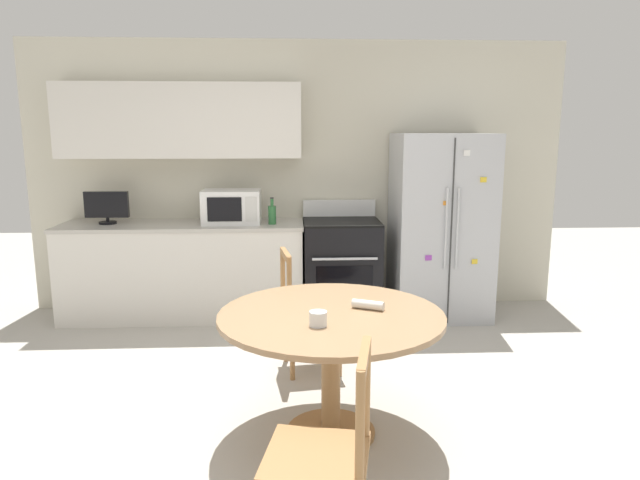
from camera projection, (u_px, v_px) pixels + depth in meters
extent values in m
plane|color=#B2ADA3|center=(305.00, 439.00, 3.29)|extent=(14.00, 14.00, 0.00)
cube|color=beige|center=(297.00, 177.00, 5.64)|extent=(5.20, 0.10, 2.60)
cube|color=silver|center=(180.00, 121.00, 5.27)|extent=(2.23, 0.34, 0.68)
cube|color=silver|center=(184.00, 272.00, 5.40)|extent=(2.23, 0.62, 0.86)
cube|color=#B7B2A8|center=(182.00, 225.00, 5.31)|extent=(2.26, 0.64, 0.03)
cube|color=#B2B5BA|center=(440.00, 226.00, 5.37)|extent=(0.88, 0.72, 1.73)
cube|color=#333333|center=(451.00, 233.00, 5.01)|extent=(0.01, 0.01, 1.66)
cylinder|color=silver|center=(446.00, 229.00, 4.99)|extent=(0.02, 0.02, 0.72)
cylinder|color=silver|center=(457.00, 229.00, 4.99)|extent=(0.02, 0.02, 0.72)
cube|color=yellow|center=(475.00, 262.00, 5.07)|extent=(0.05, 0.01, 0.04)
cube|color=orange|center=(446.00, 203.00, 4.95)|extent=(0.04, 0.01, 0.04)
cube|color=yellow|center=(483.00, 180.00, 4.93)|extent=(0.06, 0.01, 0.04)
cube|color=white|center=(467.00, 153.00, 4.88)|extent=(0.06, 0.02, 0.05)
cube|color=purple|center=(428.00, 258.00, 5.04)|extent=(0.06, 0.01, 0.05)
cube|color=black|center=(341.00, 269.00, 5.44)|extent=(0.71, 0.64, 0.90)
cube|color=black|center=(344.00, 287.00, 5.14)|extent=(0.51, 0.01, 0.40)
cylinder|color=silver|center=(345.00, 259.00, 5.06)|extent=(0.58, 0.02, 0.02)
cube|color=black|center=(342.00, 222.00, 5.35)|extent=(0.71, 0.64, 0.02)
cube|color=white|center=(339.00, 208.00, 5.62)|extent=(0.71, 0.06, 0.16)
cube|color=white|center=(232.00, 207.00, 5.30)|extent=(0.53, 0.36, 0.31)
cube|color=black|center=(224.00, 209.00, 5.11)|extent=(0.31, 0.01, 0.22)
cube|color=silver|center=(251.00, 209.00, 5.13)|extent=(0.11, 0.01, 0.22)
cylinder|color=black|center=(108.00, 223.00, 5.29)|extent=(0.16, 0.16, 0.02)
cylinder|color=black|center=(108.00, 220.00, 5.28)|extent=(0.03, 0.03, 0.04)
cube|color=black|center=(107.00, 204.00, 5.26)|extent=(0.40, 0.05, 0.24)
cylinder|color=#2D6B38|center=(272.00, 215.00, 5.25)|extent=(0.07, 0.07, 0.17)
cylinder|color=#2D6B38|center=(272.00, 202.00, 5.23)|extent=(0.03, 0.03, 0.07)
cylinder|color=#262626|center=(272.00, 198.00, 5.22)|extent=(0.03, 0.03, 0.01)
cylinder|color=#997551|center=(331.00, 316.00, 3.21)|extent=(1.28, 1.28, 0.03)
cylinder|color=#9E7042|center=(331.00, 375.00, 3.28)|extent=(0.11, 0.11, 0.68)
cylinder|color=#9E7042|center=(331.00, 431.00, 3.35)|extent=(0.52, 0.52, 0.03)
cube|color=#9E7042|center=(317.00, 458.00, 2.34)|extent=(0.49, 0.49, 0.04)
cylinder|color=#9E7042|center=(285.00, 479.00, 2.58)|extent=(0.04, 0.04, 0.41)
cylinder|color=#9E7042|center=(360.00, 428.00, 2.10)|extent=(0.04, 0.04, 0.45)
cylinder|color=#9E7042|center=(366.00, 387.00, 2.44)|extent=(0.04, 0.04, 0.45)
cube|color=#9E7042|center=(364.00, 357.00, 2.23)|extent=(0.10, 0.34, 0.04)
cube|color=#9E7042|center=(312.00, 313.00, 4.19)|extent=(0.48, 0.48, 0.04)
cylinder|color=#9E7042|center=(330.00, 333.00, 4.44)|extent=(0.04, 0.04, 0.41)
cylinder|color=#9E7042|center=(340.00, 349.00, 4.10)|extent=(0.04, 0.04, 0.41)
cylinder|color=#9E7042|center=(286.00, 336.00, 4.37)|extent=(0.04, 0.04, 0.41)
cylinder|color=#9E7042|center=(292.00, 352.00, 4.04)|extent=(0.04, 0.04, 0.41)
cylinder|color=#9E7042|center=(283.00, 276.00, 4.28)|extent=(0.04, 0.04, 0.45)
cylinder|color=#9E7042|center=(289.00, 289.00, 3.95)|extent=(0.04, 0.04, 0.45)
cube|color=#9E7042|center=(286.00, 255.00, 4.07)|extent=(0.09, 0.35, 0.04)
cylinder|color=silver|center=(318.00, 319.00, 3.00)|extent=(0.10, 0.10, 0.08)
cylinder|color=#4C8C59|center=(318.00, 322.00, 3.00)|extent=(0.08, 0.08, 0.04)
cylinder|color=silver|center=(368.00, 305.00, 3.28)|extent=(0.19, 0.13, 0.05)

